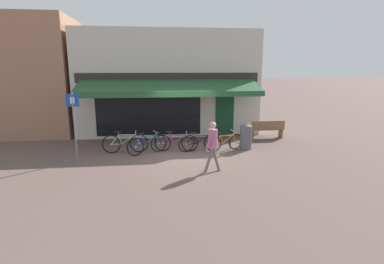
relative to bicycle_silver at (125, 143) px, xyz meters
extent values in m
plane|color=brown|center=(2.43, -0.47, -0.39)|extent=(160.00, 160.00, 0.00)
cube|color=beige|center=(1.90, 3.98, 2.17)|extent=(8.97, 3.00, 5.12)
cube|color=black|center=(0.91, 2.46, 0.84)|extent=(4.93, 0.04, 2.17)
cube|color=#143D28|center=(4.59, 2.46, 0.66)|extent=(0.90, 0.04, 2.10)
cube|color=#282623|center=(1.90, 2.46, 2.47)|extent=(8.52, 0.06, 0.44)
cube|color=#23512D|center=(1.90, 1.60, 2.15)|extent=(8.07, 1.76, 0.50)
cube|color=#23512D|center=(1.90, 0.73, 1.82)|extent=(8.07, 0.03, 0.20)
cube|color=#9E7056|center=(-6.22, 4.48, 2.48)|extent=(6.87, 4.00, 5.75)
cylinder|color=#47494F|center=(2.01, 0.06, 0.16)|extent=(4.66, 0.04, 0.04)
cylinder|color=#47494F|center=(-0.27, 0.06, -0.12)|extent=(0.04, 0.04, 0.55)
cylinder|color=#47494F|center=(4.29, 0.06, -0.12)|extent=(0.04, 0.04, 0.55)
torus|color=black|center=(0.55, 0.00, -0.03)|extent=(0.74, 0.08, 0.74)
cylinder|color=#9E9EA3|center=(0.55, 0.00, -0.03)|extent=(0.07, 0.06, 0.07)
torus|color=black|center=(-0.54, -0.01, -0.03)|extent=(0.74, 0.08, 0.74)
cylinder|color=#9E9EA3|center=(-0.54, -0.01, -0.03)|extent=(0.07, 0.06, 0.07)
cylinder|color=#BCB7B2|center=(0.14, 0.01, 0.14)|extent=(0.60, 0.05, 0.39)
cylinder|color=#BCB7B2|center=(0.09, 0.01, 0.33)|extent=(0.67, 0.04, 0.05)
cylinder|color=#BCB7B2|center=(-0.20, 0.00, 0.14)|extent=(0.12, 0.05, 0.39)
cylinder|color=#BCB7B2|center=(-0.35, 0.00, -0.04)|extent=(0.38, 0.04, 0.05)
cylinder|color=#BCB7B2|center=(-0.39, 0.00, 0.15)|extent=(0.33, 0.05, 0.38)
cylinder|color=#BCB7B2|center=(0.49, 0.01, 0.15)|extent=(0.16, 0.05, 0.36)
cylinder|color=#9E9EA3|center=(-0.25, 0.01, 0.39)|extent=(0.06, 0.03, 0.11)
cube|color=black|center=(-0.27, 0.02, 0.46)|extent=(0.24, 0.10, 0.05)
cylinder|color=#9E9EA3|center=(0.43, 0.02, 0.39)|extent=(0.03, 0.03, 0.14)
cylinder|color=#9E9EA3|center=(0.43, 0.02, 0.46)|extent=(0.03, 0.52, 0.05)
torus|color=black|center=(1.32, -0.04, -0.04)|extent=(0.66, 0.37, 0.71)
cylinder|color=#9E9EA3|center=(1.32, -0.04, -0.04)|extent=(0.09, 0.09, 0.07)
torus|color=black|center=(0.44, -0.49, -0.04)|extent=(0.66, 0.37, 0.71)
cylinder|color=#9E9EA3|center=(0.44, -0.49, -0.04)|extent=(0.09, 0.09, 0.07)
cylinder|color=#1E4793|center=(0.99, -0.21, 0.12)|extent=(0.51, 0.29, 0.38)
cylinder|color=#1E4793|center=(0.95, -0.23, 0.31)|extent=(0.56, 0.31, 0.05)
cylinder|color=#1E4793|center=(0.71, -0.35, 0.13)|extent=(0.11, 0.08, 0.38)
cylinder|color=#1E4793|center=(0.59, -0.41, -0.05)|extent=(0.33, 0.19, 0.05)
cylinder|color=#1E4793|center=(0.56, -0.43, 0.14)|extent=(0.28, 0.17, 0.37)
cylinder|color=#1E4793|center=(1.28, -0.06, 0.13)|extent=(0.14, 0.09, 0.35)
cylinder|color=#9E9EA3|center=(0.67, -0.37, 0.36)|extent=(0.06, 0.05, 0.11)
cube|color=black|center=(0.65, -0.38, 0.43)|extent=(0.26, 0.20, 0.05)
cylinder|color=#9E9EA3|center=(1.23, -0.09, 0.37)|extent=(0.04, 0.04, 0.14)
cylinder|color=#9E9EA3|center=(1.23, -0.09, 0.44)|extent=(0.26, 0.47, 0.03)
torus|color=black|center=(2.56, -0.12, -0.06)|extent=(0.68, 0.18, 0.68)
cylinder|color=#9E9EA3|center=(2.56, -0.12, -0.06)|extent=(0.08, 0.07, 0.07)
torus|color=black|center=(1.49, 0.04, -0.06)|extent=(0.68, 0.18, 0.68)
cylinder|color=#9E9EA3|center=(1.49, 0.04, -0.06)|extent=(0.08, 0.07, 0.07)
cylinder|color=#892D7A|center=(2.16, -0.05, 0.09)|extent=(0.60, 0.11, 0.36)
cylinder|color=#892D7A|center=(2.12, -0.04, 0.27)|extent=(0.66, 0.14, 0.05)
cylinder|color=#892D7A|center=(1.83, 0.00, 0.10)|extent=(0.12, 0.07, 0.36)
cylinder|color=#892D7A|center=(1.68, 0.01, -0.06)|extent=(0.38, 0.09, 0.05)
cylinder|color=#892D7A|center=(1.64, 0.03, 0.11)|extent=(0.33, 0.06, 0.35)
cylinder|color=#892D7A|center=(2.50, -0.11, 0.10)|extent=(0.16, 0.08, 0.33)
cylinder|color=#9E9EA3|center=(1.77, 0.02, 0.33)|extent=(0.06, 0.04, 0.11)
cube|color=black|center=(1.76, 0.02, 0.40)|extent=(0.25, 0.14, 0.06)
cylinder|color=#9E9EA3|center=(2.45, -0.09, 0.33)|extent=(0.03, 0.04, 0.14)
cylinder|color=#9E9EA3|center=(2.45, -0.08, 0.40)|extent=(0.10, 0.52, 0.05)
torus|color=black|center=(3.49, 0.00, -0.07)|extent=(0.68, 0.28, 0.66)
cylinder|color=#9E9EA3|center=(3.49, 0.00, -0.07)|extent=(0.08, 0.08, 0.08)
torus|color=black|center=(2.43, -0.23, -0.07)|extent=(0.68, 0.28, 0.66)
cylinder|color=#9E9EA3|center=(2.43, -0.23, -0.07)|extent=(0.08, 0.08, 0.08)
cylinder|color=black|center=(3.09, -0.11, 0.08)|extent=(0.60, 0.11, 0.35)
cylinder|color=black|center=(3.05, -0.14, 0.25)|extent=(0.66, 0.18, 0.05)
cylinder|color=black|center=(2.76, -0.18, 0.09)|extent=(0.12, 0.11, 0.35)
cylinder|color=black|center=(2.61, -0.18, -0.07)|extent=(0.38, 0.12, 0.05)
cylinder|color=black|center=(2.58, -0.22, 0.10)|extent=(0.33, 0.05, 0.35)
cylinder|color=black|center=(3.43, -0.03, 0.09)|extent=(0.15, 0.12, 0.32)
cylinder|color=#9E9EA3|center=(2.71, -0.22, 0.31)|extent=(0.06, 0.05, 0.11)
cube|color=black|center=(2.70, -0.23, 0.38)|extent=(0.26, 0.15, 0.06)
cylinder|color=#9E9EA3|center=(3.38, -0.08, 0.31)|extent=(0.04, 0.05, 0.14)
cylinder|color=#9E9EA3|center=(3.38, -0.09, 0.38)|extent=(0.13, 0.51, 0.10)
torus|color=black|center=(4.49, -0.05, -0.06)|extent=(0.67, 0.31, 0.67)
cylinder|color=#9E9EA3|center=(4.49, -0.05, -0.06)|extent=(0.09, 0.09, 0.08)
torus|color=black|center=(3.53, -0.36, -0.06)|extent=(0.67, 0.31, 0.67)
cylinder|color=#9E9EA3|center=(3.53, -0.36, -0.06)|extent=(0.09, 0.09, 0.08)
cylinder|color=orange|center=(4.13, -0.19, 0.08)|extent=(0.56, 0.17, 0.35)
cylinder|color=orange|center=(4.10, -0.21, 0.25)|extent=(0.60, 0.23, 0.05)
cylinder|color=orange|center=(3.84, -0.28, 0.09)|extent=(0.11, 0.11, 0.35)
cylinder|color=orange|center=(3.70, -0.31, -0.07)|extent=(0.35, 0.14, 0.05)
cylinder|color=orange|center=(3.67, -0.34, 0.10)|extent=(0.31, 0.09, 0.35)
cylinder|color=orange|center=(4.44, -0.09, 0.09)|extent=(0.14, 0.11, 0.32)
cylinder|color=#9E9EA3|center=(3.79, -0.32, 0.31)|extent=(0.06, 0.05, 0.11)
cube|color=black|center=(3.78, -0.33, 0.38)|extent=(0.26, 0.17, 0.06)
cylinder|color=#9E9EA3|center=(4.40, -0.13, 0.31)|extent=(0.04, 0.05, 0.14)
cylinder|color=#9E9EA3|center=(4.40, -0.13, 0.38)|extent=(0.18, 0.50, 0.08)
cylinder|color=slate|center=(2.91, -2.65, 0.00)|extent=(0.33, 0.16, 0.81)
cylinder|color=slate|center=(3.17, -2.53, 0.00)|extent=(0.33, 0.16, 0.81)
cylinder|color=#B26684|center=(3.04, -2.59, 0.70)|extent=(0.35, 0.35, 0.62)
sphere|color=tan|center=(3.04, -2.59, 1.15)|extent=(0.21, 0.21, 0.21)
cylinder|color=#B26684|center=(3.16, -2.44, 0.70)|extent=(0.27, 0.09, 0.55)
cylinder|color=#B26684|center=(2.91, -2.74, 0.70)|extent=(0.27, 0.09, 0.55)
cylinder|color=#515459|center=(4.92, -0.05, 0.10)|extent=(0.49, 0.49, 0.99)
cone|color=#33353A|center=(4.92, -0.05, 0.64)|extent=(0.50, 0.50, 0.10)
cylinder|color=slate|center=(-1.63, -0.92, 0.85)|extent=(0.07, 0.07, 2.50)
cube|color=#14429E|center=(-1.63, -0.93, 1.82)|extent=(0.44, 0.02, 0.44)
cube|color=white|center=(-1.63, -0.95, 1.82)|extent=(0.14, 0.01, 0.22)
cube|color=brown|center=(6.48, 1.73, 0.06)|extent=(1.60, 0.45, 0.06)
cube|color=brown|center=(6.49, 1.54, 0.28)|extent=(1.60, 0.06, 0.40)
cube|color=brown|center=(5.76, 1.72, -0.17)|extent=(0.08, 0.35, 0.45)
cube|color=brown|center=(7.20, 1.73, -0.17)|extent=(0.08, 0.35, 0.45)
camera|label=1|loc=(1.26, -11.76, 2.95)|focal=28.00mm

